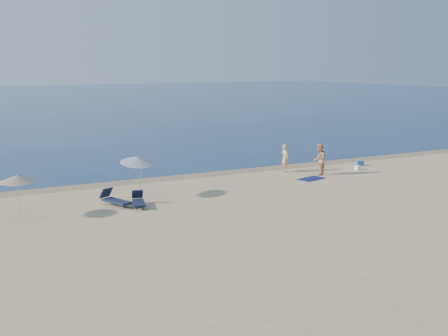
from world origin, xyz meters
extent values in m
cube|color=#0D274F|center=(0.00, 100.00, 0.00)|extent=(240.00, 160.00, 0.01)
cube|color=#847254|center=(0.00, 19.40, 0.00)|extent=(240.00, 1.60, 0.00)
imported|color=tan|center=(2.65, 17.88, 0.87)|extent=(0.42, 0.64, 1.75)
imported|color=tan|center=(3.95, 16.09, 0.96)|extent=(1.17, 1.17, 1.92)
cube|color=#0E1348|center=(2.81, 15.30, 0.01)|extent=(1.84, 1.32, 0.03)
cube|color=white|center=(7.16, 16.35, 0.13)|extent=(0.37, 0.33, 0.27)
cube|color=blue|center=(8.30, 17.45, 0.16)|extent=(0.51, 0.42, 0.32)
cylinder|color=silver|center=(-7.76, 15.10, 0.96)|extent=(0.05, 0.39, 2.00)
cone|color=white|center=(-7.76, 15.45, 1.95)|extent=(1.80, 1.82, 0.61)
sphere|color=silver|center=(-7.76, 15.45, 2.12)|extent=(0.06, 0.06, 0.06)
cylinder|color=silver|center=(-13.64, 14.06, 0.86)|extent=(0.06, 0.14, 1.83)
cone|color=beige|center=(-13.64, 14.16, 1.77)|extent=(1.81, 1.82, 0.37)
sphere|color=silver|center=(-13.64, 14.16, 1.94)|extent=(0.05, 0.05, 0.05)
cube|color=#151E3A|center=(-9.25, 14.28, 0.23)|extent=(1.14, 1.70, 0.11)
cube|color=#151E3A|center=(-9.55, 15.02, 0.53)|extent=(0.69, 0.58, 0.52)
cylinder|color=#A5A5AD|center=(-9.03, 14.36, 0.12)|extent=(0.03, 0.03, 0.23)
cube|color=#131A35|center=(-8.38, 13.60, 0.21)|extent=(0.84, 1.51, 0.09)
cube|color=#131A35|center=(-8.21, 14.29, 0.47)|extent=(0.59, 0.46, 0.46)
cylinder|color=#A5A5AD|center=(-8.18, 13.55, 0.10)|extent=(0.03, 0.03, 0.21)
camera|label=1|loc=(-16.59, -11.04, 6.63)|focal=45.00mm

